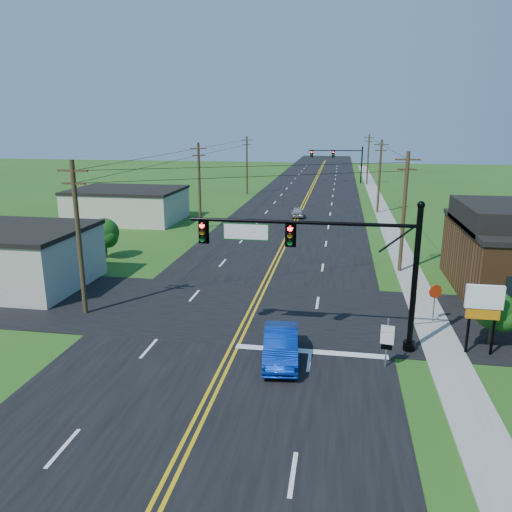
% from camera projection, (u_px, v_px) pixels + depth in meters
% --- Properties ---
extents(ground, '(260.00, 260.00, 0.00)m').
position_uv_depth(ground, '(191.00, 427.00, 18.56)').
color(ground, '#264D16').
rests_on(ground, ground).
extents(road_main, '(16.00, 220.00, 0.04)m').
position_uv_depth(road_main, '(301.00, 208.00, 66.18)').
color(road_main, black).
rests_on(road_main, ground).
extents(road_cross, '(70.00, 10.00, 0.04)m').
position_uv_depth(road_cross, '(249.00, 311.00, 29.99)').
color(road_cross, black).
rests_on(road_cross, ground).
extents(sidewalk, '(2.00, 160.00, 0.08)m').
position_uv_depth(sidewalk, '(388.00, 225.00, 54.96)').
color(sidewalk, gray).
rests_on(sidewalk, ground).
extents(signal_mast_main, '(11.30, 0.60, 7.48)m').
position_uv_depth(signal_mast_main, '(321.00, 254.00, 24.25)').
color(signal_mast_main, black).
rests_on(signal_mast_main, ground).
extents(signal_mast_far, '(10.98, 0.60, 7.48)m').
position_uv_depth(signal_mast_far, '(338.00, 158.00, 92.87)').
color(signal_mast_far, black).
rests_on(signal_mast_far, ground).
extents(cream_bldg_near, '(10.20, 8.20, 4.10)m').
position_uv_depth(cream_bldg_near, '(10.00, 257.00, 34.11)').
color(cream_bldg_near, beige).
rests_on(cream_bldg_near, ground).
extents(cream_bldg_far, '(12.20, 9.20, 3.70)m').
position_uv_depth(cream_bldg_far, '(127.00, 205.00, 57.34)').
color(cream_bldg_far, beige).
rests_on(cream_bldg_far, ground).
extents(utility_pole_left_a, '(1.80, 0.28, 9.00)m').
position_uv_depth(utility_pole_left_a, '(79.00, 236.00, 28.40)').
color(utility_pole_left_a, '#382919').
rests_on(utility_pole_left_a, ground).
extents(utility_pole_left_b, '(1.80, 0.28, 9.00)m').
position_uv_depth(utility_pole_left_b, '(199.00, 184.00, 52.21)').
color(utility_pole_left_b, '#382919').
rests_on(utility_pole_left_b, ground).
extents(utility_pole_left_c, '(1.80, 0.28, 9.00)m').
position_uv_depth(utility_pole_left_c, '(247.00, 164.00, 77.93)').
color(utility_pole_left_c, '#382919').
rests_on(utility_pole_left_c, ground).
extents(utility_pole_right_a, '(1.80, 0.28, 9.00)m').
position_uv_depth(utility_pole_right_a, '(404.00, 210.00, 36.72)').
color(utility_pole_right_a, '#382919').
rests_on(utility_pole_right_a, ground).
extents(utility_pole_right_b, '(1.80, 0.28, 9.00)m').
position_uv_depth(utility_pole_right_b, '(380.00, 175.00, 61.48)').
color(utility_pole_right_b, '#382919').
rests_on(utility_pole_right_b, ground).
extents(utility_pole_right_c, '(1.80, 0.28, 9.00)m').
position_uv_depth(utility_pole_right_c, '(368.00, 159.00, 90.06)').
color(utility_pole_right_c, '#382919').
rests_on(utility_pole_right_c, ground).
extents(tree_right_back, '(3.00, 3.00, 4.10)m').
position_uv_depth(tree_right_back, '(476.00, 230.00, 40.07)').
color(tree_right_back, '#382919').
rests_on(tree_right_back, ground).
extents(shrub_corner, '(2.00, 2.00, 2.86)m').
position_uv_depth(shrub_corner, '(494.00, 310.00, 25.04)').
color(shrub_corner, '#382919').
rests_on(shrub_corner, ground).
extents(tree_left, '(2.40, 2.40, 3.37)m').
position_uv_depth(tree_left, '(104.00, 233.00, 41.22)').
color(tree_left, '#382919').
rests_on(tree_left, ground).
extents(blue_car, '(2.07, 4.71, 1.50)m').
position_uv_depth(blue_car, '(281.00, 346.00, 23.52)').
color(blue_car, '#072999').
rests_on(blue_car, ground).
extents(distant_car, '(1.90, 3.70, 1.20)m').
position_uv_depth(distant_car, '(297.00, 212.00, 59.65)').
color(distant_car, '#B0AFB4').
rests_on(distant_car, ground).
extents(route_sign, '(0.60, 0.14, 2.42)m').
position_uv_depth(route_sign, '(387.00, 339.00, 22.68)').
color(route_sign, slate).
rests_on(route_sign, ground).
extents(stop_sign, '(0.76, 0.34, 2.26)m').
position_uv_depth(stop_sign, '(435.00, 295.00, 27.84)').
color(stop_sign, slate).
rests_on(stop_sign, ground).
extents(pylon_sign, '(1.73, 0.25, 3.54)m').
position_uv_depth(pylon_sign, '(484.00, 304.00, 23.71)').
color(pylon_sign, black).
rests_on(pylon_sign, ground).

